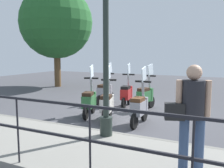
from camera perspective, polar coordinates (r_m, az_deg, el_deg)
ground_plane at (r=7.84m, az=2.65°, el=-6.91°), size 28.00×28.00×0.00m
promenade_walkway at (r=5.21m, az=-11.75°, el=-13.56°), size 2.20×20.00×0.15m
fence_railing at (r=4.23m, az=-20.84°, el=-7.09°), size 0.04×16.03×1.07m
lamp_post_near at (r=5.17m, az=-1.42°, el=8.52°), size 0.26×0.90×4.24m
pedestrian_with_bag at (r=3.78m, az=17.67°, el=-5.83°), size 0.44×0.62×1.59m
tree_large at (r=14.45m, az=-12.63°, el=13.56°), size 3.97×3.97×5.56m
scooter_near_0 at (r=6.64m, az=6.31°, el=-5.25°), size 1.23×0.44×1.54m
scooter_near_1 at (r=6.99m, az=-1.14°, el=-4.58°), size 1.20×0.54×1.54m
scooter_near_2 at (r=7.50m, az=-5.23°, el=-3.80°), size 1.20×0.54×1.54m
scooter_far_0 at (r=8.38m, az=7.65°, el=-2.67°), size 1.23×0.47×1.54m
scooter_far_1 at (r=8.79m, az=3.35°, el=-2.16°), size 1.23×0.46×1.54m
scooter_far_2 at (r=9.21m, az=-1.59°, el=-1.72°), size 1.23×0.44×1.54m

